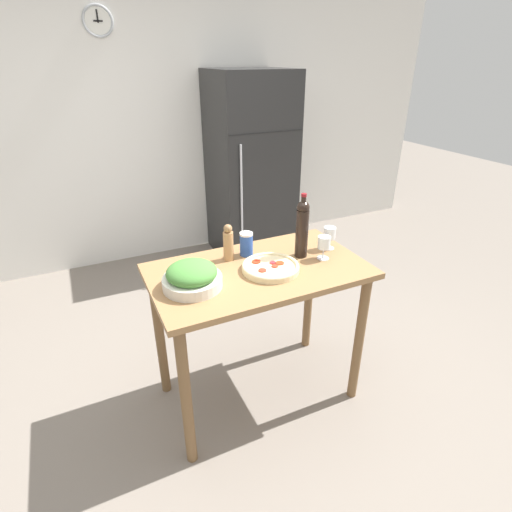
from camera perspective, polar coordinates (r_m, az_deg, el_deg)
ground_plane at (r=2.69m, az=0.32°, el=-18.79°), size 14.00×14.00×0.00m
wall_back at (r=4.14m, az=-14.38°, el=17.39°), size 6.40×0.08×2.60m
refrigerator at (r=4.10m, az=-0.76°, el=12.47°), size 0.75×0.72×1.82m
prep_counter at (r=2.22m, az=0.37°, el=-5.15°), size 1.16×0.67×0.89m
wine_bottle at (r=2.22m, az=6.61°, el=4.03°), size 0.07×0.07×0.37m
wine_glass_near at (r=2.24m, az=9.69°, el=1.74°), size 0.07×0.07×0.13m
wine_glass_far at (r=2.37m, az=10.45°, el=3.07°), size 0.07×0.07×0.13m
pepper_mill at (r=2.20m, az=-3.98°, el=1.86°), size 0.06×0.06×0.21m
salad_bowl at (r=1.97m, az=-9.13°, el=-2.91°), size 0.29×0.29×0.13m
homemade_pizza at (r=2.12m, az=2.09°, el=-1.60°), size 0.31×0.31×0.04m
salt_canister at (r=2.26m, az=-1.39°, el=1.72°), size 0.08×0.08×0.14m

